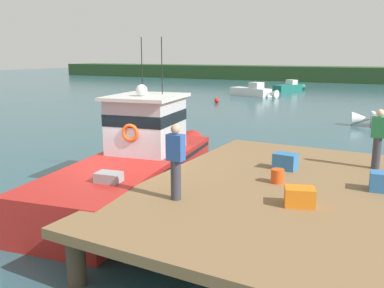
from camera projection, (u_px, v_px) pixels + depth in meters
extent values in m
plane|color=#2D5660|center=(121.00, 200.00, 12.32)|extent=(200.00, 200.00, 0.00)
cylinder|color=#4C3D2D|center=(76.00, 260.00, 7.67)|extent=(0.36, 0.36, 1.00)
cylinder|color=#4C3D2D|center=(241.00, 162.00, 14.71)|extent=(0.36, 0.36, 1.00)
cube|color=olive|center=(279.00, 189.00, 9.84)|extent=(6.00, 9.00, 0.20)
cube|color=red|center=(131.00, 181.00, 12.33)|extent=(3.84, 8.31, 1.10)
cone|color=red|center=(185.00, 147.00, 16.87)|extent=(1.39, 1.96, 1.10)
cube|color=black|center=(130.00, 166.00, 12.24)|extent=(3.84, 8.16, 0.12)
cube|color=red|center=(130.00, 161.00, 12.20)|extent=(3.88, 8.32, 0.12)
cube|color=silver|center=(147.00, 127.00, 13.14)|extent=(2.25, 2.50, 1.80)
cube|color=black|center=(146.00, 117.00, 13.07)|extent=(2.27, 2.52, 0.36)
cube|color=silver|center=(146.00, 97.00, 12.94)|extent=(2.54, 2.83, 0.10)
sphere|color=white|center=(142.00, 90.00, 12.61)|extent=(0.36, 0.36, 0.36)
cylinder|color=black|center=(142.00, 66.00, 13.31)|extent=(0.03, 0.03, 1.80)
cylinder|color=black|center=(162.00, 66.00, 13.09)|extent=(0.03, 0.03, 1.80)
cube|color=#939399|center=(109.00, 180.00, 9.97)|extent=(0.67, 0.54, 0.36)
torus|color=orange|center=(61.00, 188.00, 9.74)|extent=(0.65, 0.65, 0.12)
torus|color=#EA5119|center=(130.00, 133.00, 12.08)|extent=(0.55, 0.19, 0.54)
cube|color=#3370B2|center=(384.00, 182.00, 9.32)|extent=(0.65, 0.51, 0.44)
cube|color=orange|center=(300.00, 197.00, 8.42)|extent=(0.71, 0.61, 0.39)
cube|color=#3370B2|center=(285.00, 161.00, 11.13)|extent=(0.63, 0.48, 0.44)
cylinder|color=#E04C19|center=(277.00, 176.00, 9.95)|extent=(0.32, 0.32, 0.34)
cylinder|color=#383842|center=(376.00, 153.00, 11.17)|extent=(0.22, 0.22, 0.86)
cube|color=#287F47|center=(379.00, 127.00, 11.02)|extent=(0.36, 0.22, 0.56)
sphere|color=beige|center=(380.00, 113.00, 10.93)|extent=(0.20, 0.20, 0.20)
cylinder|color=#383842|center=(176.00, 180.00, 8.76)|extent=(0.22, 0.22, 0.86)
cube|color=#2D56A8|center=(176.00, 148.00, 8.61)|extent=(0.36, 0.22, 0.56)
sphere|color=tan|center=(175.00, 129.00, 8.52)|extent=(0.20, 0.20, 0.20)
cube|color=white|center=(250.00, 92.00, 43.72)|extent=(4.85, 2.93, 0.84)
cone|color=white|center=(272.00, 94.00, 41.62)|extent=(1.37, 1.18, 0.84)
cube|color=silver|center=(256.00, 85.00, 42.98)|extent=(1.48, 1.50, 0.63)
cube|color=#196B5B|center=(288.00, 88.00, 49.69)|extent=(2.74, 4.34, 0.75)
cone|color=#196B5B|center=(301.00, 87.00, 51.32)|extent=(1.08, 1.24, 0.75)
cube|color=silver|center=(292.00, 82.00, 50.01)|extent=(1.36, 1.35, 0.57)
cone|color=white|center=(361.00, 119.00, 25.16)|extent=(1.31, 1.06, 0.85)
sphere|color=#EA5B19|center=(325.00, 157.00, 16.54)|extent=(0.41, 0.41, 0.41)
sphere|color=red|center=(217.00, 100.00, 37.20)|extent=(0.47, 0.47, 0.47)
cube|color=#284723|center=(366.00, 75.00, 65.27)|extent=(120.00, 8.00, 2.40)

